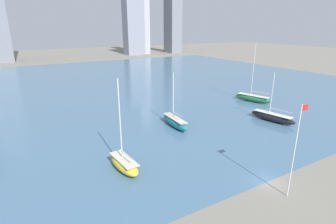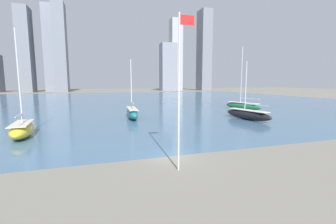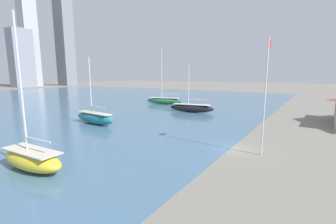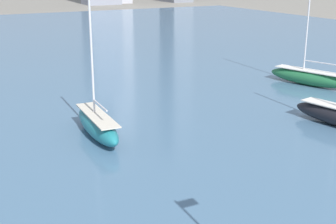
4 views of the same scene
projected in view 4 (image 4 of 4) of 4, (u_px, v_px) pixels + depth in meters
harbor_water at (6, 53)px, 78.71m from camera, size 180.00×140.00×0.00m
sailboat_teal at (97, 125)px, 39.33m from camera, size 2.43×9.50×11.26m
sailboat_green at (309, 77)px, 56.73m from camera, size 5.09×10.66×15.78m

